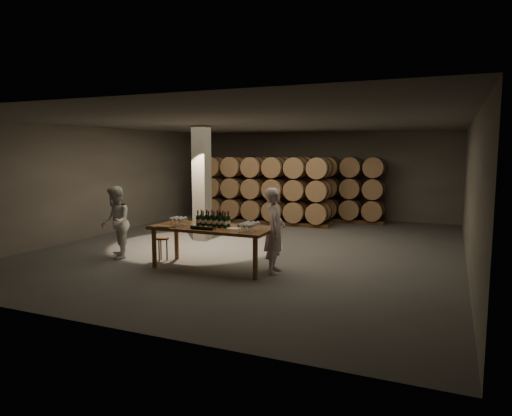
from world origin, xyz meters
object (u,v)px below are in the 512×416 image
at_px(notebook_near, 165,227).
at_px(bottle_cluster, 213,221).
at_px(tasting_table, 212,232).
at_px(stool, 162,242).
at_px(plate, 234,229).
at_px(person_woman, 115,223).
at_px(person_man, 275,231).

bearing_deg(notebook_near, bottle_cluster, 23.11).
bearing_deg(tasting_table, notebook_near, -152.75).
height_order(notebook_near, stool, notebook_near).
bearing_deg(notebook_near, plate, 7.67).
height_order(bottle_cluster, person_woman, person_woman).
bearing_deg(tasting_table, person_woman, -178.63).
height_order(plate, person_man, person_man).
xyz_separation_m(stool, person_man, (2.75, 0.02, 0.44)).
distance_m(plate, person_woman, 3.06).
distance_m(tasting_table, plate, 0.56).
relative_size(notebook_near, person_woman, 0.16).
distance_m(plate, notebook_near, 1.46).
bearing_deg(bottle_cluster, stool, 174.73).
bearing_deg(person_man, notebook_near, 93.49).
height_order(bottle_cluster, plate, bottle_cluster).
height_order(tasting_table, person_man, person_man).
relative_size(plate, notebook_near, 1.08).
height_order(tasting_table, stool, tasting_table).
xyz_separation_m(notebook_near, stool, (-0.54, 0.63, -0.48)).
relative_size(plate, stool, 0.56).
distance_m(tasting_table, bottle_cluster, 0.23).
xyz_separation_m(tasting_table, bottle_cluster, (-0.01, 0.06, 0.23)).
bearing_deg(person_woman, stool, 62.74).
xyz_separation_m(tasting_table, person_woman, (-2.52, -0.06, 0.05)).
height_order(plate, person_woman, person_woman).
height_order(plate, notebook_near, notebook_near).
height_order(tasting_table, notebook_near, notebook_near).
bearing_deg(tasting_table, plate, -7.43).
bearing_deg(plate, bottle_cluster, 166.92).
relative_size(tasting_table, stool, 4.92).
height_order(tasting_table, plate, plate).
distance_m(notebook_near, stool, 0.96).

